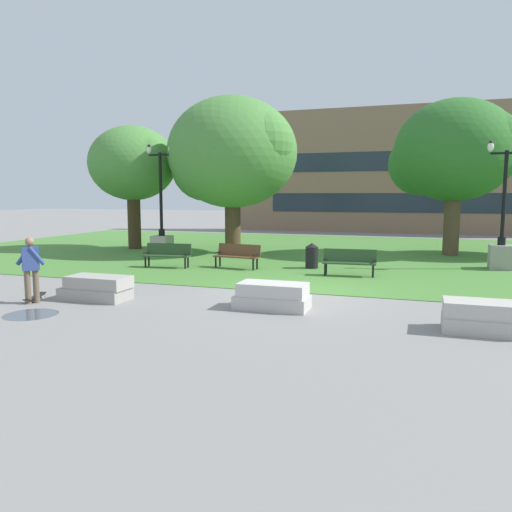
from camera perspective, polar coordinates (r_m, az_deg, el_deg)
The scene contains 18 objects.
ground_plane at distance 14.25m, azimuth 4.69°, elevation -4.26°, with size 140.00×140.00×0.00m, color gray.
grass_lawn at distance 23.97m, azimuth 10.38°, elevation 0.26°, with size 40.00×20.00×0.02m, color #4C8438.
concrete_block_center at distance 13.95m, azimuth -17.73°, elevation -3.54°, with size 1.84×0.90×0.64m.
concrete_block_left at distance 12.25m, azimuth 1.89°, elevation -4.64°, with size 1.80×0.90×0.64m.
concrete_block_right at distance 11.17m, azimuth 24.98°, elevation -6.44°, with size 1.80×0.90×0.64m.
person_skateboarder at distance 13.99m, azimuth -24.35°, elevation -1.06°, with size 0.70×0.46×1.71m.
skateboard at distance 14.47m, azimuth -23.95°, elevation -4.33°, with size 0.52×1.03×0.14m.
puddle at distance 12.85m, azimuth -24.33°, elevation -6.10°, with size 1.24×1.24×0.01m, color #47515B.
park_bench_near_left at distance 18.87m, azimuth -2.14°, elevation 0.18°, with size 1.86×0.78×0.90m.
park_bench_near_right at distance 19.39m, azimuth -10.08°, elevation 0.26°, with size 1.85×0.74×0.90m.
park_bench_far_left at distance 17.39m, azimuth 10.63°, elevation -0.52°, with size 1.83×0.66×0.90m.
lamp_post_right at distance 20.68m, azimuth 26.25°, elevation 1.34°, with size 1.32×0.80×4.77m.
lamp_post_left at distance 23.21m, azimuth -10.73°, elevation 2.59°, with size 1.32×0.80×5.04m.
tree_far_left at distance 24.58m, azimuth 21.63°, elevation 10.98°, with size 5.62×5.35×7.02m.
tree_far_right at distance 23.87m, azimuth -2.87°, elevation 11.54°, with size 6.36×6.06×7.30m.
tree_near_left at distance 26.49m, azimuth -14.01°, elevation 10.07°, with size 4.62×4.40×6.22m.
trash_bin at distance 18.94m, azimuth 6.40°, elevation 0.06°, with size 0.49×0.49×0.96m.
building_facade_distant at distance 38.15m, azimuth 16.57°, elevation 9.39°, with size 26.02×1.03×9.13m.
Camera 1 is at (3.30, -13.59, 2.78)m, focal length 35.00 mm.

